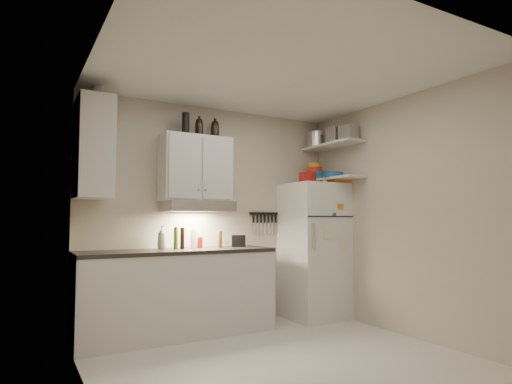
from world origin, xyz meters
TOP-DOWN VIEW (x-y plane):
  - floor at (0.00, 0.00)m, footprint 3.20×3.00m
  - ceiling at (0.00, 0.00)m, footprint 3.20×3.00m
  - back_wall at (0.00, 1.51)m, footprint 3.20×0.02m
  - left_wall at (-1.61, 0.00)m, footprint 0.02×3.00m
  - right_wall at (1.61, 0.00)m, footprint 0.02×3.00m
  - base_cabinet at (-0.55, 1.20)m, footprint 2.10×0.60m
  - countertop at (-0.55, 1.20)m, footprint 2.10×0.62m
  - upper_cabinet at (-0.30, 1.33)m, footprint 0.80×0.33m
  - side_cabinet at (-1.44, 1.20)m, footprint 0.33×0.55m
  - range_hood at (-0.30, 1.27)m, footprint 0.76×0.46m
  - fridge at (1.25, 1.16)m, footprint 0.70×0.68m
  - shelf_hi at (1.45, 1.02)m, footprint 0.30×0.95m
  - shelf_lo at (1.45, 1.02)m, footprint 0.30×0.95m
  - knife_strip at (0.70, 1.49)m, footprint 0.42×0.02m
  - dutch_oven at (1.05, 1.02)m, footprint 0.27×0.27m
  - book_stack at (1.52, 0.99)m, footprint 0.29×0.33m
  - spice_jar at (1.33, 1.02)m, footprint 0.07×0.07m
  - stock_pot at (1.46, 1.35)m, footprint 0.31×0.31m
  - tin_a at (1.44, 0.94)m, footprint 0.21×0.19m
  - tin_b at (1.48, 0.74)m, footprint 0.20×0.20m
  - bowl_teal at (1.41, 1.30)m, footprint 0.26×0.26m
  - bowl_orange at (1.37, 1.30)m, footprint 0.20×0.20m
  - bowl_yellow at (1.37, 1.30)m, footprint 0.16×0.16m
  - plates at (1.41, 0.96)m, footprint 0.26×0.26m
  - growler_a at (-0.26, 1.33)m, footprint 0.11×0.11m
  - growler_b at (-0.03, 1.40)m, footprint 0.10×0.10m
  - thermos_a at (-0.42, 1.36)m, footprint 0.08×0.08m
  - thermos_b at (-0.45, 1.26)m, footprint 0.11×0.11m
  - side_jar at (-1.39, 1.29)m, footprint 0.13×0.13m
  - soap_bottle at (-0.69, 1.34)m, footprint 0.11×0.11m
  - pepper_mill at (-0.05, 1.21)m, footprint 0.08×0.08m
  - oil_bottle at (-0.56, 1.24)m, footprint 0.06×0.06m
  - vinegar_bottle at (-0.49, 1.24)m, footprint 0.06×0.06m
  - clear_bottle at (-0.33, 1.30)m, footprint 0.08×0.08m
  - red_jar at (-0.26, 1.30)m, footprint 0.07×0.07m
  - caddy at (0.23, 1.29)m, footprint 0.19×0.17m

SIDE VIEW (x-z plane):
  - floor at x=0.00m, z-range -0.02..0.00m
  - base_cabinet at x=-0.55m, z-range 0.00..0.88m
  - fridge at x=1.25m, z-range 0.00..1.70m
  - countertop at x=-0.55m, z-range 0.88..0.92m
  - red_jar at x=-0.26m, z-range 0.92..1.04m
  - caddy at x=0.23m, z-range 0.92..1.06m
  - pepper_mill at x=-0.05m, z-range 0.92..1.11m
  - clear_bottle at x=-0.33m, z-range 0.92..1.12m
  - vinegar_bottle at x=-0.49m, z-range 0.92..1.15m
  - oil_bottle at x=-0.56m, z-range 0.92..1.16m
  - soap_bottle at x=-0.69m, z-range 0.92..1.20m
  - back_wall at x=0.00m, z-range 0.00..2.60m
  - left_wall at x=-1.61m, z-range 0.00..2.60m
  - right_wall at x=1.61m, z-range 0.00..2.60m
  - knife_strip at x=0.70m, z-range 1.31..1.33m
  - range_hood at x=-0.30m, z-range 1.33..1.45m
  - spice_jar at x=1.33m, z-range 1.70..1.79m
  - book_stack at x=1.52m, z-range 1.70..1.80m
  - shelf_lo at x=1.45m, z-range 1.75..1.77m
  - dutch_oven at x=1.05m, z-range 1.70..1.82m
  - plates at x=1.41m, z-range 1.77..1.84m
  - upper_cabinet at x=-0.30m, z-range 1.45..2.20m
  - bowl_teal at x=1.41m, z-range 1.77..1.88m
  - bowl_orange at x=1.37m, z-range 1.88..1.94m
  - side_cabinet at x=-1.44m, z-range 1.45..2.45m
  - bowl_yellow at x=1.37m, z-range 1.94..1.99m
  - shelf_hi at x=1.45m, z-range 2.19..2.22m
  - thermos_a at x=-0.42m, z-range 2.20..2.40m
  - tin_b at x=1.48m, z-range 2.21..2.40m
  - growler_a at x=-0.26m, z-range 2.20..2.42m
  - tin_a at x=1.44m, z-range 2.21..2.41m
  - growler_b at x=-0.03m, z-range 2.20..2.44m
  - stock_pot at x=1.46m, z-range 2.21..2.42m
  - thermos_b at x=-0.45m, z-range 2.20..2.44m
  - side_jar at x=-1.39m, z-range 2.45..2.62m
  - ceiling at x=0.00m, z-range 2.60..2.62m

